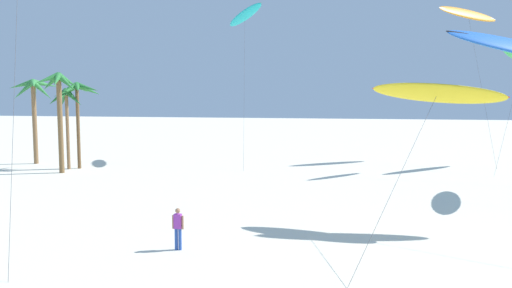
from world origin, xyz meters
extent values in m
cylinder|color=olive|center=(-26.95, 44.44, 3.86)|extent=(0.41, 0.41, 7.71)
cone|color=#33843D|center=(-26.13, 44.59, 6.90)|extent=(2.13, 0.93, 2.02)
cone|color=#33843D|center=(-26.29, 45.37, 7.50)|extent=(1.84, 2.27, 0.97)
cone|color=#33843D|center=(-27.44, 45.31, 7.13)|extent=(1.61, 2.27, 1.65)
cone|color=#33843D|center=(-28.06, 44.23, 7.41)|extent=(2.45, 0.99, 1.14)
cone|color=#33843D|center=(-27.46, 43.74, 6.93)|extent=(1.69, 2.02, 1.98)
cone|color=#33843D|center=(-26.27, 43.53, 7.47)|extent=(1.88, 2.25, 1.03)
cylinder|color=olive|center=(-21.87, 41.81, 3.41)|extent=(0.28, 0.28, 6.82)
cone|color=#23662D|center=(-21.21, 41.87, 6.20)|extent=(1.75, 0.71, 1.64)
cone|color=#23662D|center=(-21.72, 42.51, 6.27)|extent=(0.92, 1.85, 1.54)
cone|color=#23662D|center=(-22.37, 42.25, 6.21)|extent=(1.66, 1.55, 1.63)
cone|color=#23662D|center=(-22.46, 41.44, 6.25)|extent=(1.78, 1.40, 1.58)
cone|color=#23662D|center=(-21.65, 41.01, 6.47)|extent=(1.04, 1.96, 1.22)
cylinder|color=brown|center=(-21.18, 42.36, 3.67)|extent=(0.30, 0.30, 7.33)
cone|color=#287533|center=(-20.12, 42.24, 7.09)|extent=(2.31, 0.81, 1.03)
cone|color=#287533|center=(-20.52, 43.14, 6.93)|extent=(1.88, 2.07, 1.33)
cone|color=#287533|center=(-21.29, 43.42, 7.05)|extent=(0.79, 2.31, 1.10)
cone|color=#287533|center=(-22.07, 42.82, 6.88)|extent=(2.24, 1.52, 1.41)
cone|color=#287533|center=(-22.13, 42.11, 6.84)|extent=(2.28, 1.10, 1.49)
cone|color=#287533|center=(-21.31, 41.35, 6.92)|extent=(0.85, 2.30, 1.34)
cone|color=#287533|center=(-20.59, 41.48, 7.06)|extent=(1.72, 2.20, 1.09)
cylinder|color=brown|center=(-21.22, 39.76, 4.03)|extent=(0.41, 0.41, 8.06)
cone|color=#287533|center=(-20.47, 39.76, 7.42)|extent=(1.87, 0.57, 1.71)
cone|color=#287533|center=(-20.92, 40.60, 7.63)|extent=(1.20, 2.09, 1.37)
cone|color=#287533|center=(-21.64, 40.38, 7.41)|extent=(1.51, 1.84, 1.72)
cone|color=#287533|center=(-22.01, 39.89, 7.48)|extent=(1.99, 0.86, 1.62)
cone|color=#287533|center=(-21.74, 39.00, 7.73)|extent=(1.62, 2.01, 1.19)
cone|color=#287533|center=(-20.88, 38.95, 7.62)|extent=(1.29, 2.08, 1.38)
ellipsoid|color=yellow|center=(6.50, 27.72, 6.47)|extent=(6.11, 2.71, 1.55)
ellipsoid|color=red|center=(6.50, 27.72, 6.50)|extent=(6.08, 2.02, 0.90)
cylinder|color=#4C4C51|center=(4.55, 23.39, 3.19)|extent=(3.91, 8.67, 6.40)
cylinder|color=#4C4C51|center=(15.39, 47.95, 4.97)|extent=(3.66, 6.25, 9.96)
ellipsoid|color=#19B2B7|center=(-8.17, 51.32, 14.31)|extent=(4.93, 5.26, 2.18)
ellipsoid|color=green|center=(-8.17, 51.32, 14.35)|extent=(4.50, 4.99, 1.73)
cylinder|color=#4C4C51|center=(-7.38, 47.53, 7.10)|extent=(1.58, 7.58, 14.22)
cylinder|color=#4C4C51|center=(-10.49, 20.53, 7.75)|extent=(3.55, 6.40, 15.51)
ellipsoid|color=orange|center=(13.30, 55.47, 14.38)|extent=(6.91, 5.90, 1.91)
ellipsoid|color=white|center=(13.30, 55.47, 14.41)|extent=(6.57, 5.33, 1.07)
cylinder|color=#4C4C51|center=(14.11, 52.41, 7.15)|extent=(1.65, 6.14, 14.30)
cylinder|color=#284CA3|center=(-4.24, 21.92, 0.45)|extent=(0.14, 0.14, 0.90)
cylinder|color=#284CA3|center=(-4.40, 21.93, 0.45)|extent=(0.14, 0.14, 0.90)
cube|color=purple|center=(-4.32, 21.92, 1.20)|extent=(0.31, 0.22, 0.61)
cylinder|color=#9E7051|center=(-4.11, 21.91, 1.16)|extent=(0.09, 0.09, 0.56)
cylinder|color=#9E7051|center=(-4.53, 21.93, 1.16)|extent=(0.09, 0.09, 0.56)
sphere|color=#9E7051|center=(-4.32, 21.92, 1.64)|extent=(0.21, 0.21, 0.21)
camera|label=1|loc=(2.81, 3.09, 6.28)|focal=34.65mm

